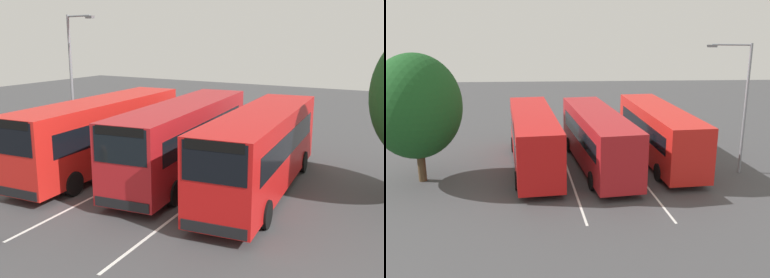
# 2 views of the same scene
# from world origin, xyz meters

# --- Properties ---
(ground_plane) EXTENTS (77.59, 77.59, 0.00)m
(ground_plane) POSITION_xyz_m (0.00, 0.00, 0.00)
(ground_plane) COLOR #424244
(bus_far_left) EXTENTS (11.24, 3.33, 3.42)m
(bus_far_left) POSITION_xyz_m (0.63, -3.94, 1.88)
(bus_far_left) COLOR red
(bus_far_left) RESTS_ON ground
(bus_center_left) EXTENTS (11.30, 3.87, 3.42)m
(bus_center_left) POSITION_xyz_m (-0.43, 0.07, 1.88)
(bus_center_left) COLOR #AD191E
(bus_center_left) RESTS_ON ground
(bus_center_right) EXTENTS (11.28, 3.67, 3.42)m
(bus_center_right) POSITION_xyz_m (-0.24, 3.95, 1.88)
(bus_center_right) COLOR red
(bus_center_right) RESTS_ON ground
(pedestrian) EXTENTS (0.36, 0.36, 1.76)m
(pedestrian) POSITION_xyz_m (8.53, -1.52, 1.04)
(pedestrian) COLOR #232833
(pedestrian) RESTS_ON ground
(street_lamp) EXTENTS (0.71, 2.42, 7.51)m
(street_lamp) POSITION_xyz_m (-1.85, -7.98, 4.34)
(street_lamp) COLOR gray
(street_lamp) RESTS_ON ground
(depot_tree) EXTENTS (5.41, 4.87, 7.09)m
(depot_tree) POSITION_xyz_m (-2.22, 10.10, 4.24)
(depot_tree) COLOR #4C3823
(depot_tree) RESTS_ON ground
(lane_stripe_outer_left) EXTENTS (16.70, 1.47, 0.01)m
(lane_stripe_outer_left) POSITION_xyz_m (0.00, -1.98, 0.00)
(lane_stripe_outer_left) COLOR silver
(lane_stripe_outer_left) RESTS_ON ground
(lane_stripe_inner_left) EXTENTS (16.70, 1.47, 0.01)m
(lane_stripe_inner_left) POSITION_xyz_m (0.00, 1.98, 0.00)
(lane_stripe_inner_left) COLOR silver
(lane_stripe_inner_left) RESTS_ON ground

